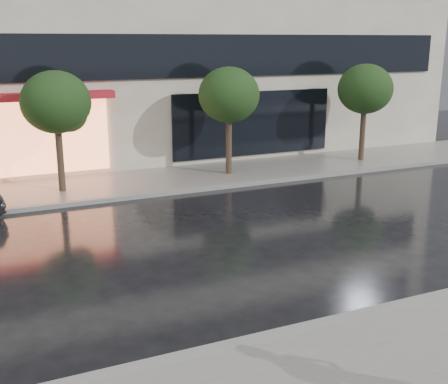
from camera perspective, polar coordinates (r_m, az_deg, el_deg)
ground at (r=11.12m, az=8.15°, el=-11.04°), size 120.00×120.00×0.00m
sidewalk_far at (r=19.99m, az=-7.65°, el=1.08°), size 60.00×3.50×0.12m
curb_near at (r=10.36m, az=11.18°, el=-12.84°), size 60.00×0.25×0.14m
curb_far at (r=18.37m, az=-6.07°, el=-0.10°), size 60.00×0.25×0.14m
tree_mid_west at (r=18.67m, az=-16.52°, el=8.53°), size 2.20×2.20×3.99m
tree_mid_east at (r=20.37m, az=0.62°, el=9.65°), size 2.20×2.20×3.99m
tree_far_east at (r=23.52m, az=14.22°, el=9.94°), size 2.20×2.20×3.99m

